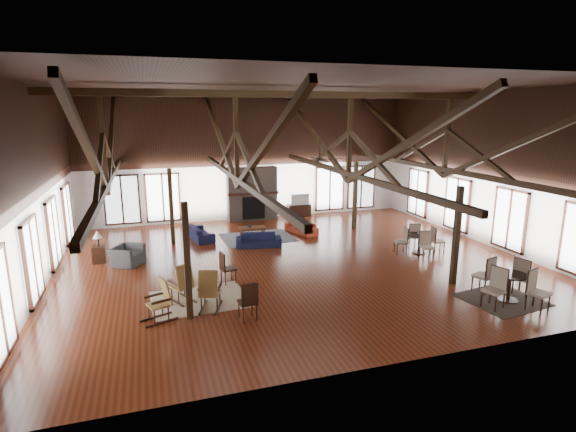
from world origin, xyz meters
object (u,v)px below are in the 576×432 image
object	(u,v)px
sofa_navy_front	(259,240)
tv_console	(299,210)
armchair	(127,255)
cafe_table_near	(510,282)
coffee_table	(252,228)
cafe_table_far	(419,240)
sofa_navy_left	(200,233)
sofa_orange	(301,228)

from	to	relation	value
sofa_navy_front	tv_console	world-z (taller)	tv_console
armchair	cafe_table_near	bearing A→B (deg)	-90.44
coffee_table	cafe_table_far	distance (m)	6.83
coffee_table	armchair	size ratio (longest dim) A/B	1.15
sofa_navy_front	sofa_navy_left	bearing A→B (deg)	149.78
sofa_navy_front	cafe_table_near	size ratio (longest dim) A/B	0.82
sofa_orange	cafe_table_near	distance (m)	9.19
sofa_navy_front	sofa_orange	distance (m)	2.67
sofa_navy_left	coffee_table	distance (m)	2.18
sofa_navy_front	sofa_navy_left	world-z (taller)	sofa_navy_left
sofa_navy_front	sofa_orange	bearing A→B (deg)	42.86
cafe_table_far	sofa_navy_front	bearing A→B (deg)	154.71
sofa_navy_left	coffee_table	size ratio (longest dim) A/B	1.60
sofa_navy_front	armchair	xyz separation A→B (m)	(-4.87, -0.73, 0.07)
cafe_table_near	tv_console	size ratio (longest dim) A/B	1.83
cafe_table_near	cafe_table_far	bearing A→B (deg)	88.56
cafe_table_near	sofa_orange	bearing A→B (deg)	110.26
sofa_navy_front	sofa_orange	world-z (taller)	sofa_navy_front
sofa_orange	coffee_table	distance (m)	2.19
cafe_table_near	cafe_table_far	world-z (taller)	cafe_table_near
cafe_table_near	cafe_table_far	size ratio (longest dim) A/B	1.11
cafe_table_far	tv_console	distance (m)	7.61
armchair	cafe_table_far	size ratio (longest dim) A/B	0.52
sofa_navy_front	coffee_table	xyz separation A→B (m)	(0.08, 1.43, 0.11)
cafe_table_far	coffee_table	bearing A→B (deg)	143.48
coffee_table	cafe_table_near	bearing A→B (deg)	-53.63
armchair	coffee_table	bearing A→B (deg)	-34.71
cafe_table_near	armchair	bearing A→B (deg)	147.90
armchair	cafe_table_near	distance (m)	12.18
sofa_navy_left	sofa_orange	xyz separation A→B (m)	(4.33, -0.39, -0.02)
sofa_navy_left	cafe_table_far	size ratio (longest dim) A/B	0.95
armchair	tv_console	distance (m)	9.73
sofa_orange	armchair	bearing A→B (deg)	-90.69
sofa_orange	tv_console	size ratio (longest dim) A/B	1.43
cafe_table_far	tv_console	xyz separation A→B (m)	(-2.31, 7.25, -0.20)
sofa_orange	cafe_table_near	world-z (taller)	cafe_table_near
sofa_navy_left	cafe_table_near	distance (m)	11.74
sofa_navy_left	cafe_table_far	xyz separation A→B (m)	(7.63, -4.44, 0.23)
sofa_navy_left	sofa_orange	distance (m)	4.35
sofa_orange	cafe_table_far	xyz separation A→B (m)	(3.30, -4.04, 0.25)
sofa_navy_front	cafe_table_near	distance (m)	9.04
sofa_navy_front	tv_console	bearing A→B (deg)	65.79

